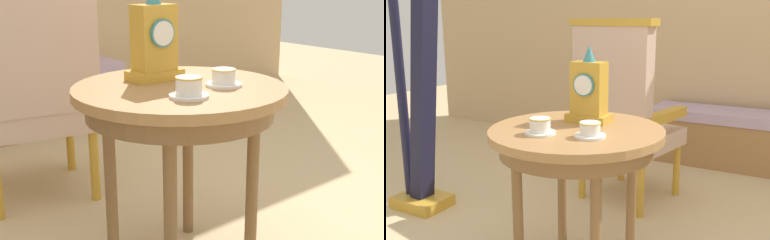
{
  "view_description": "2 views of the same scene",
  "coord_description": "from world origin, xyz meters",
  "views": [
    {
      "loc": [
        -1.09,
        -1.35,
        1.07
      ],
      "look_at": [
        0.02,
        0.0,
        0.56
      ],
      "focal_mm": 48.09,
      "sensor_mm": 36.0,
      "label": 1
    },
    {
      "loc": [
        0.81,
        -1.53,
        1.13
      ],
      "look_at": [
        -0.09,
        0.12,
        0.7
      ],
      "focal_mm": 40.6,
      "sensor_mm": 36.0,
      "label": 2
    }
  ],
  "objects": [
    {
      "name": "mantel_clock",
      "position": [
        -0.04,
        0.14,
        0.82
      ],
      "size": [
        0.19,
        0.11,
        0.34
      ],
      "color": "gold",
      "rests_on": "side_table"
    },
    {
      "name": "harp",
      "position": [
        -1.21,
        0.21,
        0.73
      ],
      "size": [
        0.4,
        0.24,
        1.81
      ],
      "color": "gold",
      "rests_on": "ground"
    },
    {
      "name": "side_table",
      "position": [
        -0.03,
        0.01,
        0.61
      ],
      "size": [
        0.74,
        0.74,
        0.69
      ],
      "color": "#9E7042",
      "rests_on": "ground"
    },
    {
      "name": "teacup_right",
      "position": [
        0.08,
        -0.09,
        0.72
      ],
      "size": [
        0.12,
        0.12,
        0.06
      ],
      "color": "white",
      "rests_on": "side_table"
    },
    {
      "name": "teacup_left",
      "position": [
        -0.12,
        -0.14,
        0.72
      ],
      "size": [
        0.13,
        0.13,
        0.07
      ],
      "color": "white",
      "rests_on": "side_table"
    },
    {
      "name": "armchair",
      "position": [
        -0.19,
        0.87,
        0.59
      ],
      "size": [
        0.64,
        0.63,
        1.14
      ],
      "color": "#CCA893",
      "rests_on": "ground"
    },
    {
      "name": "window_bench",
      "position": [
        0.25,
        1.95,
        0.22
      ],
      "size": [
        1.16,
        0.4,
        0.44
      ],
      "color": "#B299B7",
      "rests_on": "ground"
    }
  ]
}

